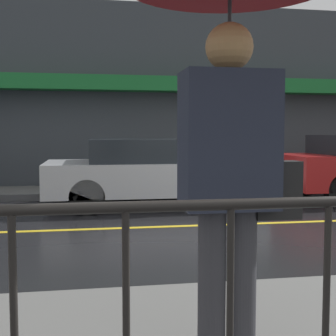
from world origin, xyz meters
TOP-DOWN VIEW (x-y plane):
  - ground_plane at (0.00, 0.00)m, footprint 80.00×80.00m
  - sidewalk_far at (0.00, 3.92)m, footprint 28.00×1.64m
  - lane_marking at (0.00, 0.00)m, footprint 25.20×0.12m
  - building_storefront at (0.00, 4.86)m, footprint 28.00×0.85m
  - pedestrian at (-1.57, -4.58)m, footprint 1.10×1.10m
  - car_silver at (-1.07, 2.13)m, footprint 4.10×1.95m

SIDE VIEW (x-z plane):
  - ground_plane at x=0.00m, z-range 0.00..0.00m
  - lane_marking at x=0.00m, z-range 0.00..0.01m
  - sidewalk_far at x=0.00m, z-range 0.00..0.15m
  - car_silver at x=-1.07m, z-range 0.03..1.32m
  - pedestrian at x=-1.57m, z-range 0.78..3.02m
  - building_storefront at x=0.00m, z-range 0.02..4.64m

